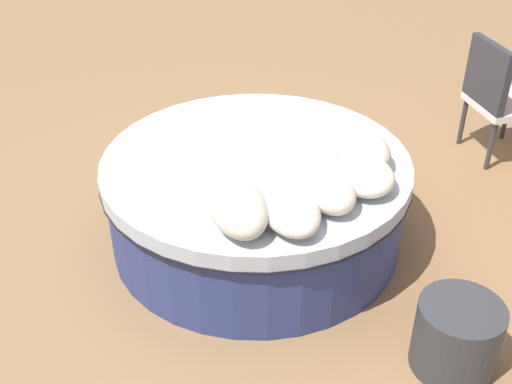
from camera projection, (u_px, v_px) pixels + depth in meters
ground_plane at (256, 238)px, 4.45m from camera, size 16.00×16.00×0.00m
round_bed at (256, 199)px, 4.28m from camera, size 2.00×2.00×0.63m
throw_pillow_0 at (237, 206)px, 3.47m from camera, size 0.56×0.32×0.22m
throw_pillow_1 at (289, 207)px, 3.50m from camera, size 0.54×0.33×0.17m
throw_pillow_2 at (329, 191)px, 3.62m from camera, size 0.41×0.29×0.19m
throw_pillow_3 at (363, 175)px, 3.78m from camera, size 0.43×0.36×0.17m
throw_pillow_4 at (362, 150)px, 4.00m from camera, size 0.47×0.34×0.20m
patio_chair at (497, 93)px, 5.12m from camera, size 0.52×0.50×0.98m
side_table at (456, 337)px, 3.39m from camera, size 0.45×0.45×0.41m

